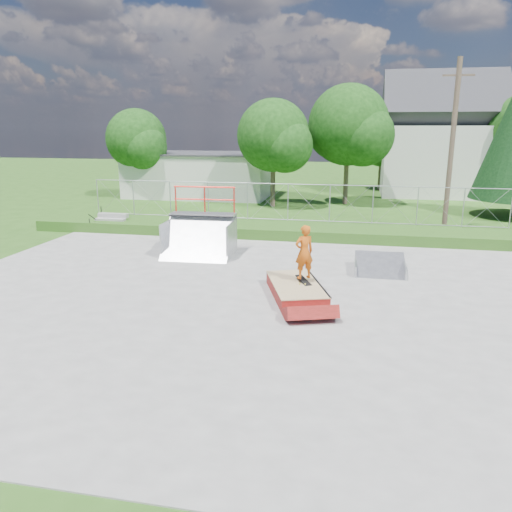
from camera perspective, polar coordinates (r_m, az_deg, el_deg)
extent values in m
plane|color=#295217|center=(14.52, -2.13, -5.36)|extent=(120.00, 120.00, 0.00)
cube|color=gray|center=(14.51, -2.13, -5.28)|extent=(20.00, 16.00, 0.04)
cube|color=#295217|center=(23.46, 3.29, 3.01)|extent=(24.00, 3.00, 0.50)
cube|color=maroon|center=(14.98, 4.57, -3.95)|extent=(2.19, 3.11, 0.40)
cube|color=tan|center=(14.92, 4.59, -3.18)|extent=(2.22, 3.14, 0.03)
cube|color=black|center=(15.04, 5.45, -2.81)|extent=(0.59, 0.80, 0.13)
imported|color=#C25211|center=(14.82, 5.52, 0.18)|extent=(0.71, 0.65, 1.62)
cube|color=beige|center=(37.17, -6.29, 9.18)|extent=(10.00, 6.00, 3.00)
cube|color=beige|center=(39.76, 20.08, 10.19)|extent=(8.00, 6.00, 5.00)
cube|color=#323237|center=(39.69, 20.52, 15.08)|extent=(8.40, 6.08, 6.08)
cylinder|color=brown|center=(25.64, 21.46, 11.49)|extent=(0.24, 0.24, 8.00)
cylinder|color=brown|center=(31.91, 1.94, 7.88)|extent=(0.30, 0.30, 2.45)
sphere|color=#11360E|center=(31.70, 1.99, 13.61)|extent=(4.48, 4.48, 4.48)
sphere|color=#11360E|center=(31.03, 3.37, 12.54)|extent=(3.36, 3.36, 3.36)
cylinder|color=brown|center=(33.46, 10.22, 8.27)|extent=(0.30, 0.30, 2.80)
sphere|color=#11360E|center=(33.27, 10.51, 14.51)|extent=(5.12, 5.12, 5.12)
sphere|color=#11360E|center=(32.63, 12.16, 13.31)|extent=(3.84, 3.84, 3.84)
cylinder|color=brown|center=(36.78, -13.24, 8.26)|extent=(0.30, 0.30, 2.27)
sphere|color=#11360E|center=(36.59, -13.52, 12.86)|extent=(4.16, 4.16, 4.16)
sphere|color=#11360E|center=(35.81, -12.66, 12.05)|extent=(3.12, 3.12, 3.12)
cylinder|color=brown|center=(41.48, 13.99, 8.77)|extent=(0.30, 0.30, 2.10)
sphere|color=#11360E|center=(41.31, 14.23, 12.54)|extent=(3.84, 3.84, 3.84)
sphere|color=#11360E|center=(40.89, 15.24, 11.78)|extent=(2.88, 2.88, 2.88)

